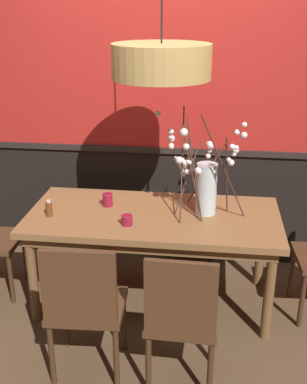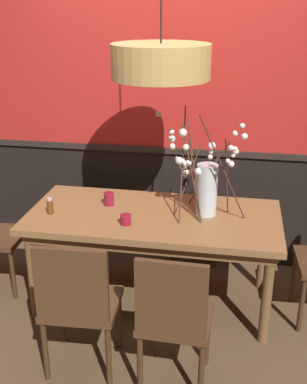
{
  "view_description": "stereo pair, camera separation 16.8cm",
  "coord_description": "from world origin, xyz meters",
  "px_view_note": "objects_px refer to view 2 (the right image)",
  "views": [
    {
      "loc": [
        0.41,
        -3.18,
        2.21
      ],
      "look_at": [
        0.0,
        0.0,
        0.92
      ],
      "focal_mm": 44.95,
      "sensor_mm": 36.0,
      "label": 1
    },
    {
      "loc": [
        0.57,
        -3.16,
        2.21
      ],
      "look_at": [
        0.0,
        0.0,
        0.92
      ],
      "focal_mm": 44.95,
      "sensor_mm": 36.0,
      "label": 2
    }
  ],
  "objects_px": {
    "chair_near_side_left": "(78,301)",
    "condiment_bottle": "(50,206)",
    "pendant_lamp": "(161,61)",
    "vase_with_blossoms": "(204,184)",
    "dining_table": "(154,224)",
    "chair_far_side_right": "(197,202)",
    "candle_holder_nearer_center": "(126,219)",
    "chair_near_side_right": "(174,316)",
    "candle_holder_nearer_edge": "(109,199)"
  },
  "relations": [
    {
      "from": "dining_table",
      "to": "pendant_lamp",
      "type": "distance_m",
      "value": 1.18
    },
    {
      "from": "chair_near_side_right",
      "to": "condiment_bottle",
      "type": "distance_m",
      "value": 1.29
    },
    {
      "from": "chair_near_side_right",
      "to": "candle_holder_nearer_edge",
      "type": "distance_m",
      "value": 1.2
    },
    {
      "from": "pendant_lamp",
      "to": "vase_with_blossoms",
      "type": "bearing_deg",
      "value": 24.33
    },
    {
      "from": "dining_table",
      "to": "vase_with_blossoms",
      "type": "relative_size",
      "value": 2.34
    },
    {
      "from": "vase_with_blossoms",
      "to": "candle_holder_nearer_center",
      "type": "distance_m",
      "value": 0.62
    },
    {
      "from": "dining_table",
      "to": "vase_with_blossoms",
      "type": "xyz_separation_m",
      "value": [
        0.36,
        0.07,
        0.32
      ]
    },
    {
      "from": "chair_near_side_right",
      "to": "candle_holder_nearer_center",
      "type": "relative_size",
      "value": 11.39
    },
    {
      "from": "chair_far_side_right",
      "to": "dining_table",
      "type": "bearing_deg",
      "value": -106.78
    },
    {
      "from": "chair_far_side_right",
      "to": "chair_near_side_left",
      "type": "relative_size",
      "value": 1.0
    },
    {
      "from": "chair_far_side_right",
      "to": "vase_with_blossoms",
      "type": "distance_m",
      "value": 0.89
    },
    {
      "from": "vase_with_blossoms",
      "to": "condiment_bottle",
      "type": "bearing_deg",
      "value": -169.63
    },
    {
      "from": "candle_holder_nearer_center",
      "to": "condiment_bottle",
      "type": "xyz_separation_m",
      "value": [
        -0.58,
        0.07,
        0.02
      ]
    },
    {
      "from": "chair_far_side_right",
      "to": "candle_holder_nearer_edge",
      "type": "relative_size",
      "value": 9.4
    },
    {
      "from": "chair_near_side_right",
      "to": "chair_far_side_right",
      "type": "bearing_deg",
      "value": 90.88
    },
    {
      "from": "dining_table",
      "to": "candle_holder_nearer_edge",
      "type": "distance_m",
      "value": 0.4
    },
    {
      "from": "chair_near_side_right",
      "to": "candle_holder_nearer_center",
      "type": "xyz_separation_m",
      "value": [
        -0.44,
        0.67,
        0.27
      ]
    },
    {
      "from": "chair_near_side_left",
      "to": "condiment_bottle",
      "type": "distance_m",
      "value": 0.88
    },
    {
      "from": "candle_holder_nearer_center",
      "to": "condiment_bottle",
      "type": "height_order",
      "value": "condiment_bottle"
    },
    {
      "from": "pendant_lamp",
      "to": "condiment_bottle",
      "type": "bearing_deg",
      "value": -175.25
    },
    {
      "from": "dining_table",
      "to": "candle_holder_nearer_edge",
      "type": "xyz_separation_m",
      "value": [
        -0.36,
        0.1,
        0.13
      ]
    },
    {
      "from": "dining_table",
      "to": "chair_near_side_right",
      "type": "distance_m",
      "value": 0.93
    },
    {
      "from": "chair_far_side_right",
      "to": "chair_near_side_right",
      "type": "xyz_separation_m",
      "value": [
        0.03,
        -1.7,
        -0.01
      ]
    },
    {
      "from": "dining_table",
      "to": "chair_far_side_right",
      "type": "bearing_deg",
      "value": 73.22
    },
    {
      "from": "chair_near_side_right",
      "to": "condiment_bottle",
      "type": "height_order",
      "value": "chair_near_side_right"
    },
    {
      "from": "vase_with_blossoms",
      "to": "candle_holder_nearer_center",
      "type": "relative_size",
      "value": 9.71
    },
    {
      "from": "vase_with_blossoms",
      "to": "chair_far_side_right",
      "type": "bearing_deg",
      "value": 98.12
    },
    {
      "from": "candle_holder_nearer_edge",
      "to": "pendant_lamp",
      "type": "distance_m",
      "value": 1.14
    },
    {
      "from": "chair_near_side_right",
      "to": "chair_near_side_left",
      "type": "bearing_deg",
      "value": 177.1
    },
    {
      "from": "condiment_bottle",
      "to": "candle_holder_nearer_center",
      "type": "bearing_deg",
      "value": -7.23
    },
    {
      "from": "chair_near_side_left",
      "to": "vase_with_blossoms",
      "type": "distance_m",
      "value": 1.22
    },
    {
      "from": "dining_table",
      "to": "pendant_lamp",
      "type": "xyz_separation_m",
      "value": [
        0.06,
        -0.06,
        1.18
      ]
    },
    {
      "from": "chair_near_side_right",
      "to": "vase_with_blossoms",
      "type": "relative_size",
      "value": 1.17
    },
    {
      "from": "candle_holder_nearer_edge",
      "to": "condiment_bottle",
      "type": "distance_m",
      "value": 0.45
    },
    {
      "from": "chair_near_side_right",
      "to": "vase_with_blossoms",
      "type": "height_order",
      "value": "vase_with_blossoms"
    },
    {
      "from": "vase_with_blossoms",
      "to": "pendant_lamp",
      "type": "height_order",
      "value": "pendant_lamp"
    },
    {
      "from": "vase_with_blossoms",
      "to": "candle_holder_nearer_edge",
      "type": "distance_m",
      "value": 0.75
    },
    {
      "from": "vase_with_blossoms",
      "to": "candle_holder_nearer_edge",
      "type": "bearing_deg",
      "value": 177.3
    },
    {
      "from": "chair_near_side_left",
      "to": "dining_table",
      "type": "bearing_deg",
      "value": 69.76
    },
    {
      "from": "chair_near_side_right",
      "to": "candle_holder_nearer_center",
      "type": "height_order",
      "value": "chair_near_side_right"
    },
    {
      "from": "candle_holder_nearer_center",
      "to": "pendant_lamp",
      "type": "relative_size",
      "value": 0.09
    },
    {
      "from": "candle_holder_nearer_edge",
      "to": "condiment_bottle",
      "type": "bearing_deg",
      "value": -148.21
    },
    {
      "from": "dining_table",
      "to": "candle_holder_nearer_edge",
      "type": "height_order",
      "value": "candle_holder_nearer_edge"
    },
    {
      "from": "dining_table",
      "to": "condiment_bottle",
      "type": "height_order",
      "value": "condiment_bottle"
    },
    {
      "from": "chair_far_side_right",
      "to": "candle_holder_nearer_edge",
      "type": "distance_m",
      "value": 0.99
    },
    {
      "from": "chair_near_side_left",
      "to": "candle_holder_nearer_edge",
      "type": "distance_m",
      "value": 0.99
    },
    {
      "from": "pendant_lamp",
      "to": "candle_holder_nearer_center",
      "type": "bearing_deg",
      "value": -147.19
    },
    {
      "from": "candle_holder_nearer_edge",
      "to": "pendant_lamp",
      "type": "height_order",
      "value": "pendant_lamp"
    },
    {
      "from": "dining_table",
      "to": "chair_far_side_right",
      "type": "height_order",
      "value": "chair_far_side_right"
    },
    {
      "from": "chair_near_side_left",
      "to": "candle_holder_nearer_center",
      "type": "distance_m",
      "value": 0.7
    }
  ]
}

